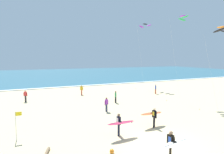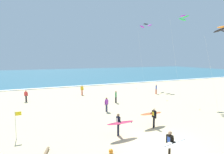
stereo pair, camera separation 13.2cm
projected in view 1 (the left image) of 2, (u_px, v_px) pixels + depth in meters
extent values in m
plane|color=#CCB789|center=(162.00, 143.00, 12.40)|extent=(160.00, 160.00, 0.00)
cube|color=#2D6075|center=(60.00, 74.00, 64.19)|extent=(160.00, 60.00, 0.08)
cube|color=white|center=(78.00, 86.00, 37.04)|extent=(160.00, 0.91, 0.01)
cylinder|color=black|center=(154.00, 123.00, 15.04)|extent=(0.13, 0.13, 0.88)
cylinder|color=black|center=(154.00, 122.00, 15.28)|extent=(0.13, 0.13, 0.88)
cube|color=black|center=(154.00, 114.00, 15.08)|extent=(0.23, 0.36, 0.60)
cube|color=yellow|center=(153.00, 114.00, 15.03)|extent=(0.03, 0.20, 0.32)
sphere|color=beige|center=(154.00, 109.00, 15.04)|extent=(0.21, 0.21, 0.21)
cylinder|color=black|center=(156.00, 115.00, 14.88)|extent=(0.09, 0.09, 0.56)
cylinder|color=black|center=(152.00, 112.00, 15.27)|extent=(0.09, 0.09, 0.26)
cylinder|color=black|center=(151.00, 113.00, 15.33)|extent=(0.26, 0.11, 0.14)
ellipsoid|color=orange|center=(151.00, 113.00, 15.40)|extent=(2.33, 0.81, 0.14)
cube|color=#333333|center=(151.00, 113.00, 15.40)|extent=(2.00, 0.23, 0.07)
cube|color=#262628|center=(160.00, 113.00, 15.87)|extent=(0.12, 0.02, 0.14)
cylinder|color=black|center=(170.00, 153.00, 10.29)|extent=(0.13, 0.13, 0.88)
cylinder|color=black|center=(170.00, 151.00, 10.53)|extent=(0.13, 0.13, 0.88)
cube|color=black|center=(171.00, 140.00, 10.33)|extent=(0.25, 0.37, 0.60)
cube|color=blue|center=(170.00, 139.00, 10.27)|extent=(0.05, 0.20, 0.32)
sphere|color=#A87A59|center=(171.00, 133.00, 10.28)|extent=(0.21, 0.21, 0.21)
cylinder|color=black|center=(174.00, 139.00, 10.12)|extent=(0.09, 0.09, 0.26)
cylinder|color=black|center=(175.00, 142.00, 10.03)|extent=(0.26, 0.12, 0.14)
cylinder|color=black|center=(168.00, 139.00, 10.52)|extent=(0.09, 0.09, 0.56)
ellipsoid|color=white|center=(176.00, 143.00, 10.03)|extent=(2.19, 0.94, 0.11)
cube|color=#333333|center=(176.00, 143.00, 10.03)|extent=(1.85, 0.34, 0.04)
cube|color=#262628|center=(186.00, 140.00, 10.52)|extent=(0.12, 0.03, 0.14)
cylinder|color=black|center=(118.00, 130.00, 13.48)|extent=(0.13, 0.13, 0.88)
cylinder|color=black|center=(119.00, 129.00, 13.68)|extent=(0.13, 0.13, 0.88)
cube|color=black|center=(119.00, 120.00, 13.50)|extent=(0.22, 0.35, 0.60)
cube|color=white|center=(117.00, 120.00, 13.45)|extent=(0.02, 0.20, 0.32)
sphere|color=brown|center=(119.00, 115.00, 13.46)|extent=(0.21, 0.21, 0.21)
cylinder|color=black|center=(120.00, 120.00, 13.28)|extent=(0.09, 0.09, 0.26)
cylinder|color=black|center=(120.00, 122.00, 13.19)|extent=(0.26, 0.09, 0.14)
cylinder|color=black|center=(117.00, 120.00, 13.71)|extent=(0.09, 0.09, 0.56)
ellipsoid|color=#D83359|center=(121.00, 123.00, 13.19)|extent=(2.26, 0.63, 0.11)
cube|color=#333333|center=(121.00, 122.00, 13.18)|extent=(1.97, 0.13, 0.04)
cube|color=#262628|center=(132.00, 122.00, 13.61)|extent=(0.12, 0.02, 0.14)
ellipsoid|color=black|center=(220.00, 30.00, 17.35)|extent=(0.94, 1.42, 0.60)
ellipsoid|color=orange|center=(224.00, 27.00, 18.01)|extent=(0.95, 1.42, 0.20)
cylinder|color=silver|center=(211.00, 73.00, 19.22)|extent=(0.64, 1.84, 8.39)
cylinder|color=brown|center=(199.00, 109.00, 20.39)|extent=(0.06, 0.06, 0.10)
ellipsoid|color=purple|center=(149.00, 25.00, 33.66)|extent=(1.29, 0.77, 0.56)
ellipsoid|color=black|center=(145.00, 24.00, 34.38)|extent=(1.29, 0.77, 0.20)
ellipsoid|color=purple|center=(141.00, 27.00, 35.18)|extent=(1.29, 0.77, 0.56)
cylinder|color=silver|center=(140.00, 57.00, 34.37)|extent=(2.22, 0.58, 11.77)
cylinder|color=brown|center=(136.00, 88.00, 34.31)|extent=(0.06, 0.06, 0.10)
ellipsoid|color=green|center=(185.00, 17.00, 22.31)|extent=(1.09, 0.93, 0.49)
ellipsoid|color=purple|center=(183.00, 16.00, 23.05)|extent=(1.08, 0.93, 0.20)
ellipsoid|color=green|center=(182.00, 20.00, 23.85)|extent=(1.09, 0.93, 0.49)
cylinder|color=silver|center=(175.00, 61.00, 23.81)|extent=(1.45, 0.95, 10.76)
cylinder|color=brown|center=(167.00, 101.00, 24.54)|extent=(0.06, 0.06, 0.10)
cylinder|color=black|center=(26.00, 99.00, 23.98)|extent=(0.22, 0.22, 0.84)
cube|color=red|center=(25.00, 94.00, 23.91)|extent=(0.36, 0.28, 0.54)
sphere|color=beige|center=(25.00, 91.00, 23.87)|extent=(0.20, 0.20, 0.20)
cylinder|color=red|center=(24.00, 94.00, 23.91)|extent=(0.08, 0.08, 0.50)
cylinder|color=red|center=(27.00, 94.00, 23.93)|extent=(0.08, 0.08, 0.50)
cylinder|color=black|center=(116.00, 100.00, 23.47)|extent=(0.22, 0.22, 0.84)
cube|color=#339351|center=(116.00, 94.00, 23.39)|extent=(0.32, 0.37, 0.54)
sphere|color=#A87A59|center=(116.00, 92.00, 23.35)|extent=(0.20, 0.20, 0.20)
cylinder|color=#339351|center=(116.00, 95.00, 23.61)|extent=(0.08, 0.08, 0.50)
cylinder|color=#339351|center=(115.00, 96.00, 23.20)|extent=(0.08, 0.08, 0.50)
cylinder|color=#D8593F|center=(156.00, 91.00, 29.32)|extent=(0.22, 0.22, 0.84)
cube|color=#3351B7|center=(156.00, 87.00, 29.24)|extent=(0.32, 0.37, 0.54)
sphere|color=tan|center=(156.00, 85.00, 29.20)|extent=(0.20, 0.20, 0.20)
cylinder|color=#3351B7|center=(155.00, 88.00, 29.46)|extent=(0.08, 0.08, 0.50)
cylinder|color=#3351B7|center=(156.00, 88.00, 29.05)|extent=(0.08, 0.08, 0.50)
cylinder|color=#D8593F|center=(82.00, 92.00, 28.39)|extent=(0.22, 0.22, 0.84)
cube|color=gold|center=(82.00, 88.00, 28.31)|extent=(0.37, 0.33, 0.54)
sphere|color=beige|center=(81.00, 86.00, 28.27)|extent=(0.20, 0.20, 0.20)
cylinder|color=gold|center=(80.00, 89.00, 28.37)|extent=(0.08, 0.08, 0.50)
cylinder|color=gold|center=(83.00, 89.00, 28.28)|extent=(0.08, 0.08, 0.50)
cylinder|color=#2D334C|center=(106.00, 108.00, 19.59)|extent=(0.22, 0.22, 0.84)
cube|color=purple|center=(106.00, 102.00, 19.52)|extent=(0.36, 0.26, 0.54)
sphere|color=brown|center=(106.00, 98.00, 19.48)|extent=(0.20, 0.20, 0.20)
cylinder|color=purple|center=(105.00, 103.00, 19.40)|extent=(0.08, 0.08, 0.50)
cylinder|color=purple|center=(108.00, 102.00, 19.66)|extent=(0.08, 0.08, 0.50)
cylinder|color=silver|center=(16.00, 126.00, 12.80)|extent=(0.05, 0.05, 2.10)
cube|color=yellow|center=(19.00, 114.00, 12.79)|extent=(0.40, 0.02, 0.28)
sphere|color=orange|center=(112.00, 151.00, 11.06)|extent=(0.28, 0.28, 0.28)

